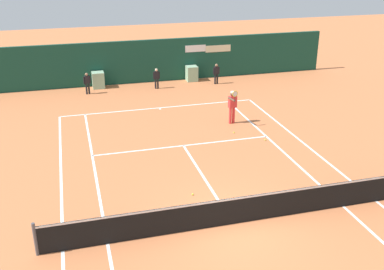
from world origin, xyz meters
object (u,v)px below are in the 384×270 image
object	(u,v)px
ball_kid_centre_post	(216,72)
tennis_ball_by_sideline	(234,132)
ball_kid_left_post	(156,77)
player_on_baseline	(232,104)
tennis_ball_mid_court	(265,140)
tennis_ball_near_service_line	(193,194)
ball_kid_right_post	(87,82)

from	to	relation	value
ball_kid_centre_post	tennis_ball_by_sideline	size ratio (longest dim) A/B	19.34
ball_kid_left_post	ball_kid_centre_post	distance (m)	3.88
player_on_baseline	tennis_ball_by_sideline	world-z (taller)	player_on_baseline
tennis_ball_mid_court	tennis_ball_by_sideline	distance (m)	1.62
tennis_ball_by_sideline	tennis_ball_near_service_line	world-z (taller)	same
ball_kid_centre_post	tennis_ball_near_service_line	bearing A→B (deg)	65.60
ball_kid_centre_post	tennis_ball_by_sideline	xyz separation A→B (m)	(-1.79, -8.15, -0.72)
tennis_ball_mid_court	tennis_ball_near_service_line	world-z (taller)	same
tennis_ball_near_service_line	ball_kid_left_post	bearing A→B (deg)	84.15
ball_kid_right_post	tennis_ball_by_sideline	distance (m)	10.32
player_on_baseline	tennis_ball_mid_court	size ratio (longest dim) A/B	27.60
tennis_ball_mid_court	tennis_ball_by_sideline	xyz separation A→B (m)	(-1.07, 1.21, 0.00)
ball_kid_centre_post	tennis_ball_mid_court	world-z (taller)	ball_kid_centre_post
ball_kid_right_post	tennis_ball_near_service_line	xyz separation A→B (m)	(2.84, -13.25, -0.71)
ball_kid_right_post	ball_kid_centre_post	world-z (taller)	ball_kid_centre_post
tennis_ball_by_sideline	ball_kid_left_post	bearing A→B (deg)	104.39
ball_kid_left_post	tennis_ball_mid_court	world-z (taller)	ball_kid_left_post
ball_kid_left_post	tennis_ball_by_sideline	size ratio (longest dim) A/B	18.74
tennis_ball_mid_court	tennis_ball_near_service_line	distance (m)	5.96
player_on_baseline	tennis_ball_by_sideline	xyz separation A→B (m)	(-0.35, -1.26, -0.97)
player_on_baseline	ball_kid_left_post	size ratio (longest dim) A/B	1.47
ball_kid_left_post	tennis_ball_by_sideline	distance (m)	8.44
ball_kid_left_post	tennis_ball_near_service_line	size ratio (longest dim) A/B	18.74
ball_kid_centre_post	tennis_ball_near_service_line	size ratio (longest dim) A/B	19.34
player_on_baseline	tennis_ball_by_sideline	distance (m)	1.62
player_on_baseline	ball_kid_centre_post	size ratio (longest dim) A/B	1.43
player_on_baseline	tennis_ball_mid_court	bearing A→B (deg)	93.73
tennis_ball_near_service_line	tennis_ball_by_sideline	bearing A→B (deg)	55.91
player_on_baseline	ball_kid_left_post	distance (m)	7.32
ball_kid_right_post	tennis_ball_near_service_line	distance (m)	13.57
ball_kid_left_post	ball_kid_right_post	world-z (taller)	ball_kid_right_post
ball_kid_right_post	tennis_ball_mid_court	xyz separation A→B (m)	(7.36, -9.36, -0.71)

